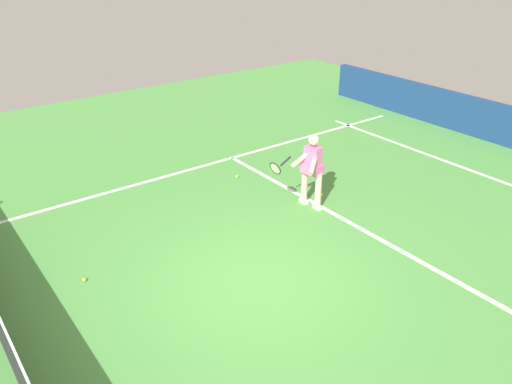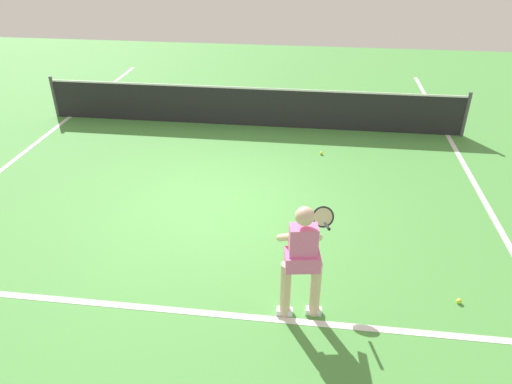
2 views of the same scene
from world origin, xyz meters
TOP-DOWN VIEW (x-y plane):
  - ground_plane at (0.00, 0.00)m, footprint 23.84×23.84m
  - service_line_marking at (0.00, -2.56)m, footprint 9.01×0.10m
  - sideline_right_marking at (4.51, 0.00)m, footprint 0.10×16.34m
  - court_net at (0.00, 3.65)m, footprint 9.69×0.08m
  - tennis_player at (1.45, -2.39)m, footprint 0.72×1.01m
  - tennis_ball_near at (3.46, -1.98)m, footprint 0.07×0.07m
  - tennis_ball_far at (1.68, 2.25)m, footprint 0.07×0.07m

SIDE VIEW (x-z plane):
  - ground_plane at x=0.00m, z-range 0.00..0.00m
  - service_line_marking at x=0.00m, z-range 0.00..0.01m
  - sideline_right_marking at x=4.51m, z-range 0.00..0.01m
  - tennis_ball_near at x=3.46m, z-range 0.00..0.07m
  - tennis_ball_far at x=1.68m, z-range 0.00..0.07m
  - court_net at x=0.00m, z-range -0.03..0.97m
  - tennis_player at x=1.45m, z-range 0.07..1.62m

